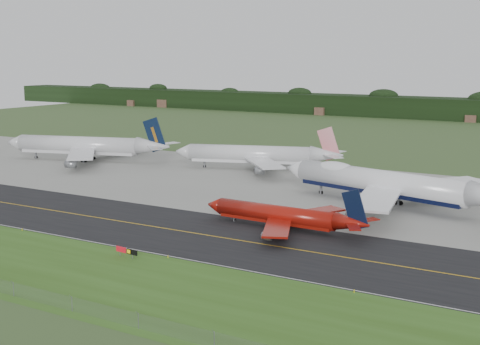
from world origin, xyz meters
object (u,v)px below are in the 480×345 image
(jet_ba_747, at_px, (387,184))
(taxiway_sign, at_px, (127,251))
(jet_star_tail, at_px, (258,155))
(jet_red_737, at_px, (284,216))
(jet_navy_gold, at_px, (87,146))

(jet_ba_747, bearing_deg, taxiway_sign, -112.88)
(jet_star_tail, bearing_deg, jet_red_737, -56.87)
(jet_red_737, height_order, jet_navy_gold, jet_navy_gold)
(jet_ba_747, height_order, taxiway_sign, jet_ba_747)
(jet_ba_747, relative_size, taxiway_sign, 12.30)
(jet_ba_747, bearing_deg, jet_red_737, -109.99)
(jet_red_737, bearing_deg, taxiway_sign, -115.60)
(jet_ba_747, xyz_separation_m, taxiway_sign, (-27.12, -64.27, -4.30))
(jet_navy_gold, relative_size, jet_star_tail, 1.13)
(jet_ba_747, relative_size, jet_star_tail, 1.20)
(jet_red_737, bearing_deg, jet_star_tail, 123.13)
(jet_red_737, distance_m, jet_navy_gold, 111.05)
(taxiway_sign, bearing_deg, jet_navy_gold, 136.46)
(jet_red_737, distance_m, taxiway_sign, 35.91)
(jet_ba_747, height_order, jet_red_737, jet_ba_747)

